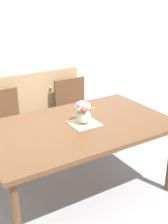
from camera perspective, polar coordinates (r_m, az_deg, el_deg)
The scene contains 8 objects.
ground_plane at distance 3.10m, azimuth -0.97°, elevation -15.22°, with size 12.00×12.00×0.00m, color #939399.
back_wall at distance 3.96m, azimuth -13.36°, elevation 14.55°, with size 7.00×0.10×2.80m, color silver.
dining_table at distance 2.75m, azimuth -1.06°, elevation -4.00°, with size 1.75×1.07×0.75m.
chair_left at distance 3.39m, azimuth -15.25°, elevation -2.38°, with size 0.42×0.42×0.90m.
chair_right at distance 3.71m, azimuth -1.93°, elevation 0.54°, with size 0.42×0.42×0.90m.
dresser at distance 3.91m, azimuth -11.77°, elevation 0.92°, with size 1.40×0.47×1.00m.
placemat at distance 2.73m, azimuth 0.00°, elevation -2.26°, with size 0.27×0.27×0.01m, color tan.
flower_vase at distance 2.69m, azimuth -0.20°, elevation 0.11°, with size 0.21×0.19×0.23m.
Camera 1 is at (-1.25, -2.13, 1.88)m, focal length 46.72 mm.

